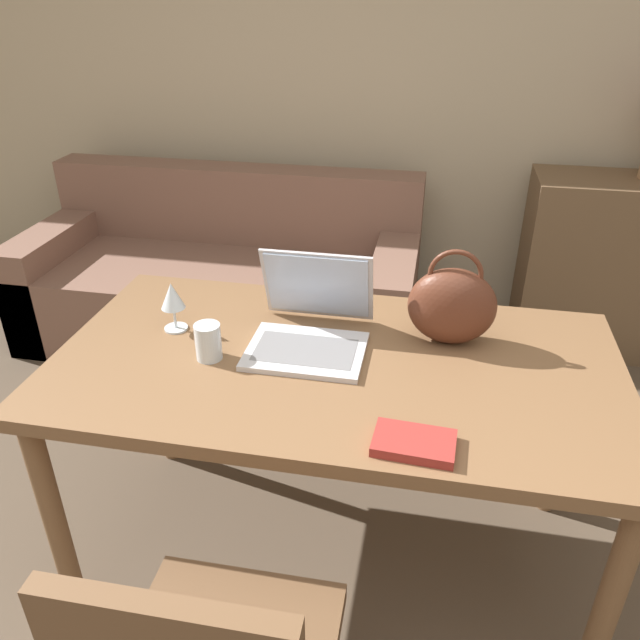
% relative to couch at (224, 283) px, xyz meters
% --- Properties ---
extents(wall_back, '(10.00, 0.06, 2.70)m').
position_rel_couch_xyz_m(wall_back, '(0.94, 0.57, 1.07)').
color(wall_back, beige).
rests_on(wall_back, ground_plane).
extents(dining_table, '(1.56, 0.84, 0.77)m').
position_rel_couch_xyz_m(dining_table, '(0.82, -1.37, 0.40)').
color(dining_table, brown).
rests_on(dining_table, ground_plane).
extents(couch, '(1.98, 0.87, 0.82)m').
position_rel_couch_xyz_m(couch, '(0.00, 0.00, 0.00)').
color(couch, '#7F5B4C').
rests_on(couch, ground_plane).
extents(sideboard, '(1.02, 0.40, 0.87)m').
position_rel_couch_xyz_m(sideboard, '(2.01, 0.24, 0.15)').
color(sideboard, brown).
rests_on(sideboard, ground_plane).
extents(laptop, '(0.33, 0.34, 0.25)m').
position_rel_couch_xyz_m(laptop, '(0.74, -1.27, 0.55)').
color(laptop, silver).
rests_on(laptop, dining_table).
extents(drinking_glass, '(0.07, 0.07, 0.10)m').
position_rel_couch_xyz_m(drinking_glass, '(0.48, -1.43, 0.53)').
color(drinking_glass, silver).
rests_on(drinking_glass, dining_table).
extents(wine_glass, '(0.07, 0.07, 0.15)m').
position_rel_couch_xyz_m(wine_glass, '(0.33, -1.29, 0.59)').
color(wine_glass, silver).
rests_on(wine_glass, dining_table).
extents(handbag, '(0.25, 0.14, 0.29)m').
position_rel_couch_xyz_m(handbag, '(1.12, -1.21, 0.60)').
color(handbag, '#592D1E').
rests_on(handbag, dining_table).
extents(book, '(0.19, 0.13, 0.02)m').
position_rel_couch_xyz_m(book, '(1.06, -1.69, 0.49)').
color(book, maroon).
rests_on(book, dining_table).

